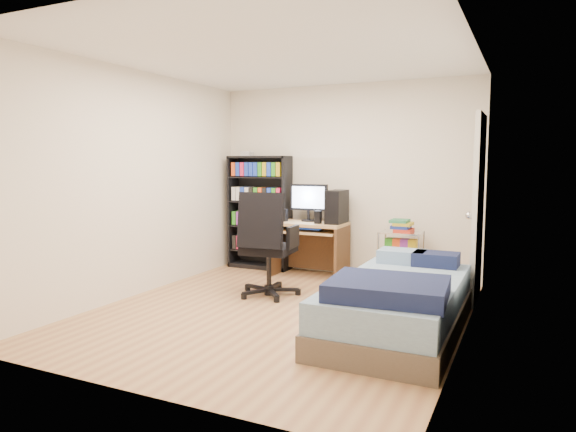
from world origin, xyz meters
The scene contains 7 objects.
room centered at (0.00, 0.00, 1.25)m, with size 3.58×4.08×2.58m.
media_shelf centered at (-1.20, 1.84, 0.81)m, with size 0.89×0.30×1.64m.
computer_desk centered at (-0.26, 1.67, 0.65)m, with size 0.95×0.55×1.20m.
office_chair centered at (-0.39, 0.52, 0.37)m, with size 0.76×0.76×1.17m.
wire_cart centered at (0.84, 1.66, 0.53)m, with size 0.50×0.36×0.80m.
bed centered at (1.22, -0.09, 0.26)m, with size 1.04×2.07×0.59m.
door centered at (1.72, 1.35, 1.00)m, with size 0.12×0.80×2.00m.
Camera 1 is at (2.22, -4.45, 1.49)m, focal length 32.00 mm.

